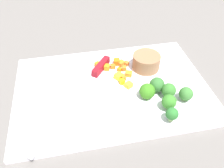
# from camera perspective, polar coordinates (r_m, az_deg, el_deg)

# --- Properties ---
(ground_plane) EXTENTS (4.00, 4.00, 0.00)m
(ground_plane) POSITION_cam_1_polar(r_m,az_deg,el_deg) (0.62, 0.00, -1.50)
(ground_plane) COLOR #635F5B
(cutting_board) EXTENTS (0.50, 0.33, 0.01)m
(cutting_board) POSITION_cam_1_polar(r_m,az_deg,el_deg) (0.61, 0.00, -1.10)
(cutting_board) COLOR white
(cutting_board) RESTS_ON ground_plane
(prep_bowl) EXTENTS (0.08, 0.08, 0.04)m
(prep_bowl) POSITION_cam_1_polar(r_m,az_deg,el_deg) (0.66, 8.33, 5.37)
(prep_bowl) COLOR #8E6544
(prep_bowl) RESTS_ON cutting_board
(chef_knife) EXTENTS (0.23, 0.29, 0.02)m
(chef_knife) POSITION_cam_1_polar(r_m,az_deg,el_deg) (0.62, -5.61, 0.61)
(chef_knife) COLOR silver
(chef_knife) RESTS_ON cutting_board
(carrot_dice_0) EXTENTS (0.02, 0.02, 0.01)m
(carrot_dice_0) POSITION_cam_1_polar(r_m,az_deg,el_deg) (0.63, 2.71, 1.50)
(carrot_dice_0) COLOR orange
(carrot_dice_0) RESTS_ON cutting_board
(carrot_dice_1) EXTENTS (0.02, 0.02, 0.01)m
(carrot_dice_1) POSITION_cam_1_polar(r_m,az_deg,el_deg) (0.68, 3.51, 4.98)
(carrot_dice_1) COLOR orange
(carrot_dice_1) RESTS_ON cutting_board
(carrot_dice_2) EXTENTS (0.01, 0.01, 0.01)m
(carrot_dice_2) POSITION_cam_1_polar(r_m,az_deg,el_deg) (0.66, 0.22, 4.30)
(carrot_dice_2) COLOR orange
(carrot_dice_2) RESTS_ON cutting_board
(carrot_dice_3) EXTENTS (0.02, 0.02, 0.01)m
(carrot_dice_3) POSITION_cam_1_polar(r_m,az_deg,el_deg) (0.64, 4.08, 2.49)
(carrot_dice_3) COLOR orange
(carrot_dice_3) RESTS_ON cutting_board
(carrot_dice_4) EXTENTS (0.01, 0.02, 0.01)m
(carrot_dice_4) POSITION_cam_1_polar(r_m,az_deg,el_deg) (0.65, 1.83, 3.51)
(carrot_dice_4) COLOR orange
(carrot_dice_4) RESTS_ON cutting_board
(carrot_dice_5) EXTENTS (0.02, 0.02, 0.02)m
(carrot_dice_5) POSITION_cam_1_polar(r_m,az_deg,el_deg) (0.68, 1.14, 5.40)
(carrot_dice_5) COLOR orange
(carrot_dice_5) RESTS_ON cutting_board
(carrot_dice_6) EXTENTS (0.02, 0.02, 0.01)m
(carrot_dice_6) POSITION_cam_1_polar(r_m,az_deg,el_deg) (0.67, 2.23, 5.04)
(carrot_dice_6) COLOR orange
(carrot_dice_6) RESTS_ON cutting_board
(carrot_dice_7) EXTENTS (0.01, 0.01, 0.01)m
(carrot_dice_7) POSITION_cam_1_polar(r_m,az_deg,el_deg) (0.66, 2.97, 3.82)
(carrot_dice_7) COLOR orange
(carrot_dice_7) RESTS_ON cutting_board
(carrot_dice_8) EXTENTS (0.02, 0.02, 0.01)m
(carrot_dice_8) POSITION_cam_1_polar(r_m,az_deg,el_deg) (0.67, -3.50, 4.76)
(carrot_dice_8) COLOR orange
(carrot_dice_8) RESTS_ON cutting_board
(carrot_dice_9) EXTENTS (0.02, 0.02, 0.01)m
(carrot_dice_9) POSITION_cam_1_polar(r_m,az_deg,el_deg) (0.66, -1.52, 4.06)
(carrot_dice_9) COLOR orange
(carrot_dice_9) RESTS_ON cutting_board
(pepper_dice_0) EXTENTS (0.03, 0.03, 0.02)m
(pepper_dice_0) POSITION_cam_1_polar(r_m,az_deg,el_deg) (0.63, 1.64, 1.90)
(pepper_dice_0) COLOR yellow
(pepper_dice_0) RESTS_ON cutting_board
(pepper_dice_1) EXTENTS (0.02, 0.02, 0.01)m
(pepper_dice_1) POSITION_cam_1_polar(r_m,az_deg,el_deg) (0.61, 4.06, -0.24)
(pepper_dice_1) COLOR yellow
(pepper_dice_1) RESTS_ON cutting_board
(pepper_dice_2) EXTENTS (0.01, 0.01, 0.01)m
(pepper_dice_2) POSITION_cam_1_polar(r_m,az_deg,el_deg) (0.61, 2.44, 0.54)
(pepper_dice_2) COLOR yellow
(pepper_dice_2) RESTS_ON cutting_board
(broccoli_floret_0) EXTENTS (0.04, 0.04, 0.04)m
(broccoli_floret_0) POSITION_cam_1_polar(r_m,az_deg,el_deg) (0.60, 10.88, -0.19)
(broccoli_floret_0) COLOR #80B760
(broccoli_floret_0) RESTS_ON cutting_board
(broccoli_floret_1) EXTENTS (0.03, 0.03, 0.04)m
(broccoli_floret_1) POSITION_cam_1_polar(r_m,az_deg,el_deg) (0.59, 17.56, -2.33)
(broccoli_floret_1) COLOR #8AAD56
(broccoli_floret_1) RESTS_ON cutting_board
(broccoli_floret_2) EXTENTS (0.03, 0.03, 0.04)m
(broccoli_floret_2) POSITION_cam_1_polar(r_m,az_deg,el_deg) (0.53, 14.39, -7.10)
(broccoli_floret_2) COLOR #90B16A
(broccoli_floret_2) RESTS_ON cutting_board
(broccoli_floret_3) EXTENTS (0.04, 0.04, 0.04)m
(broccoli_floret_3) POSITION_cam_1_polar(r_m,az_deg,el_deg) (0.59, 13.64, -1.53)
(broccoli_floret_3) COLOR #84B563
(broccoli_floret_3) RESTS_ON cutting_board
(broccoli_floret_4) EXTENTS (0.04, 0.04, 0.04)m
(broccoli_floret_4) POSITION_cam_1_polar(r_m,az_deg,el_deg) (0.58, 8.57, -1.78)
(broccoli_floret_4) COLOR #86B35E
(broccoli_floret_4) RESTS_ON cutting_board
(broccoli_floret_5) EXTENTS (0.03, 0.03, 0.04)m
(broccoli_floret_5) POSITION_cam_1_polar(r_m,az_deg,el_deg) (0.56, 13.70, -4.25)
(broccoli_floret_5) COLOR #81AC68
(broccoli_floret_5) RESTS_ON cutting_board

